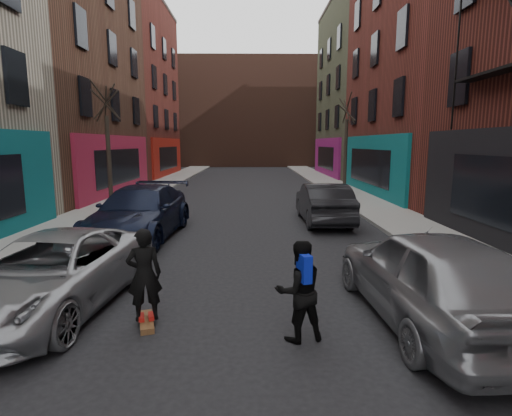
{
  "coord_description": "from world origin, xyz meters",
  "views": [
    {
      "loc": [
        0.44,
        -0.69,
        3.06
      ],
      "look_at": [
        0.53,
        8.26,
        1.6
      ],
      "focal_mm": 28.0,
      "sensor_mm": 36.0,
      "label": 1
    }
  ],
  "objects_px": {
    "pedestrian": "(299,290)",
    "tree_right_far": "(346,135)",
    "parked_right_far": "(431,276)",
    "skateboarder": "(144,275)",
    "parked_left_end": "(140,213)",
    "skateboard": "(146,322)",
    "tree_left_far": "(108,136)",
    "parked_left_far": "(52,272)",
    "parked_right_end": "(323,203)"
  },
  "relations": [
    {
      "from": "tree_left_far",
      "to": "skateboard",
      "type": "height_order",
      "value": "tree_left_far"
    },
    {
      "from": "skateboarder",
      "to": "pedestrian",
      "type": "xyz_separation_m",
      "value": [
        2.53,
        -0.54,
        -0.08
      ]
    },
    {
      "from": "tree_right_far",
      "to": "tree_left_far",
      "type": "bearing_deg",
      "value": -154.18
    },
    {
      "from": "parked_left_far",
      "to": "pedestrian",
      "type": "xyz_separation_m",
      "value": [
        4.44,
        -1.25,
        0.11
      ]
    },
    {
      "from": "pedestrian",
      "to": "skateboarder",
      "type": "bearing_deg",
      "value": -28.04
    },
    {
      "from": "tree_right_far",
      "to": "pedestrian",
      "type": "bearing_deg",
      "value": -104.98
    },
    {
      "from": "tree_left_far",
      "to": "parked_right_far",
      "type": "distance_m",
      "value": 15.8
    },
    {
      "from": "parked_right_far",
      "to": "skateboard",
      "type": "xyz_separation_m",
      "value": [
        -4.83,
        -0.03,
        -0.79
      ]
    },
    {
      "from": "tree_left_far",
      "to": "parked_left_far",
      "type": "distance_m",
      "value": 12.22
    },
    {
      "from": "parked_right_far",
      "to": "skateboarder",
      "type": "height_order",
      "value": "same"
    },
    {
      "from": "parked_right_far",
      "to": "skateboard",
      "type": "height_order",
      "value": "parked_right_far"
    },
    {
      "from": "pedestrian",
      "to": "tree_right_far",
      "type": "bearing_deg",
      "value": -121.08
    },
    {
      "from": "parked_left_end",
      "to": "parked_left_far",
      "type": "bearing_deg",
      "value": -87.29
    },
    {
      "from": "parked_right_far",
      "to": "skateboarder",
      "type": "distance_m",
      "value": 4.84
    },
    {
      "from": "parked_right_far",
      "to": "pedestrian",
      "type": "distance_m",
      "value": 2.37
    },
    {
      "from": "pedestrian",
      "to": "parked_right_far",
      "type": "bearing_deg",
      "value": 177.81
    },
    {
      "from": "parked_right_end",
      "to": "tree_right_far",
      "type": "bearing_deg",
      "value": -107.98
    },
    {
      "from": "tree_left_far",
      "to": "parked_right_end",
      "type": "relative_size",
      "value": 1.39
    },
    {
      "from": "parked_left_far",
      "to": "skateboard",
      "type": "height_order",
      "value": "parked_left_far"
    },
    {
      "from": "tree_left_far",
      "to": "pedestrian",
      "type": "height_order",
      "value": "tree_left_far"
    },
    {
      "from": "skateboarder",
      "to": "pedestrian",
      "type": "height_order",
      "value": "skateboarder"
    },
    {
      "from": "tree_right_far",
      "to": "skateboard",
      "type": "relative_size",
      "value": 8.5
    },
    {
      "from": "tree_left_far",
      "to": "pedestrian",
      "type": "relative_size",
      "value": 4.07
    },
    {
      "from": "tree_left_far",
      "to": "skateboard",
      "type": "relative_size",
      "value": 8.12
    },
    {
      "from": "tree_right_far",
      "to": "parked_left_far",
      "type": "bearing_deg",
      "value": -118.36
    },
    {
      "from": "parked_left_far",
      "to": "tree_left_far",
      "type": "bearing_deg",
      "value": 110.08
    },
    {
      "from": "tree_left_far",
      "to": "parked_right_end",
      "type": "distance_m",
      "value": 10.35
    },
    {
      "from": "tree_right_far",
      "to": "parked_right_far",
      "type": "xyz_separation_m",
      "value": [
        -2.73,
        -18.24,
        -2.69
      ]
    },
    {
      "from": "parked_right_end",
      "to": "pedestrian",
      "type": "relative_size",
      "value": 2.92
    },
    {
      "from": "tree_right_far",
      "to": "parked_left_end",
      "type": "xyz_separation_m",
      "value": [
        -9.4,
        -11.93,
        -2.7
      ]
    },
    {
      "from": "parked_left_end",
      "to": "parked_right_far",
      "type": "relative_size",
      "value": 1.17
    },
    {
      "from": "tree_right_far",
      "to": "skateboard",
      "type": "bearing_deg",
      "value": -112.49
    },
    {
      "from": "tree_right_far",
      "to": "parked_left_far",
      "type": "height_order",
      "value": "tree_right_far"
    },
    {
      "from": "parked_left_end",
      "to": "parked_right_end",
      "type": "height_order",
      "value": "parked_left_end"
    },
    {
      "from": "tree_left_far",
      "to": "skateboarder",
      "type": "relative_size",
      "value": 4.12
    },
    {
      "from": "parked_left_far",
      "to": "parked_left_end",
      "type": "height_order",
      "value": "parked_left_end"
    },
    {
      "from": "parked_right_end",
      "to": "skateboarder",
      "type": "height_order",
      "value": "skateboarder"
    },
    {
      "from": "skateboarder",
      "to": "skateboard",
      "type": "bearing_deg",
      "value": 180.0
    },
    {
      "from": "parked_right_far",
      "to": "skateboard",
      "type": "bearing_deg",
      "value": -2.58
    },
    {
      "from": "parked_left_end",
      "to": "parked_right_far",
      "type": "height_order",
      "value": "parked_right_far"
    },
    {
      "from": "skateboard",
      "to": "parked_left_end",
      "type": "bearing_deg",
      "value": 89.08
    },
    {
      "from": "skateboarder",
      "to": "pedestrian",
      "type": "relative_size",
      "value": 0.99
    },
    {
      "from": "skateboarder",
      "to": "tree_right_far",
      "type": "bearing_deg",
      "value": -129.54
    },
    {
      "from": "parked_left_far",
      "to": "skateboard",
      "type": "relative_size",
      "value": 6.24
    },
    {
      "from": "parked_right_far",
      "to": "skateboarder",
      "type": "bearing_deg",
      "value": -2.58
    },
    {
      "from": "tree_left_far",
      "to": "skateboarder",
      "type": "distance_m",
      "value": 13.43
    },
    {
      "from": "parked_left_end",
      "to": "skateboarder",
      "type": "distance_m",
      "value": 6.6
    },
    {
      "from": "tree_left_far",
      "to": "parked_left_far",
      "type": "relative_size",
      "value": 1.3
    },
    {
      "from": "tree_left_far",
      "to": "pedestrian",
      "type": "xyz_separation_m",
      "value": [
        7.36,
        -12.81,
        -2.57
      ]
    },
    {
      "from": "parked_left_far",
      "to": "skateboarder",
      "type": "relative_size",
      "value": 3.16
    }
  ]
}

